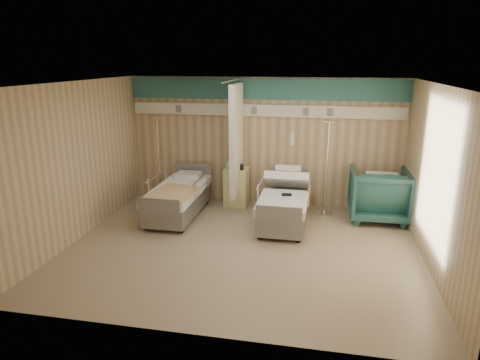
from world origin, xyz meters
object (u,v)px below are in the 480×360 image
visitor_armchair (379,194)px  iv_stand_right (325,196)px  bed_right (284,208)px  iv_stand_left (160,184)px  bed_left (178,201)px  bedside_cabinet (236,187)px

visitor_armchair → iv_stand_right: iv_stand_right is taller
bed_right → iv_stand_left: size_ratio=1.09×
visitor_armchair → iv_stand_left: bearing=-3.7°
bed_left → bedside_cabinet: size_ratio=2.54×
visitor_armchair → iv_stand_left: 4.78m
bedside_cabinet → iv_stand_right: iv_stand_right is taller
visitor_armchair → bedside_cabinet: bearing=-6.5°
bedside_cabinet → iv_stand_right: bearing=-5.9°
bed_left → iv_stand_left: size_ratio=1.09×
bedside_cabinet → iv_stand_right: 1.95m
iv_stand_right → bedside_cabinet: bearing=174.1°
bedside_cabinet → iv_stand_right: size_ratio=0.43×
bedside_cabinet → bed_right: bearing=-38.0°
bed_right → visitor_armchair: visitor_armchair is taller
bed_left → iv_stand_right: bearing=13.2°
bedside_cabinet → iv_stand_left: bearing=-178.2°
bed_left → iv_stand_left: bearing=130.6°
bed_left → bedside_cabinet: (1.05, 0.90, 0.11)m
bed_right → iv_stand_left: bearing=163.9°
iv_stand_left → bedside_cabinet: bearing=1.8°
bed_right → iv_stand_right: size_ratio=1.10×
bed_right → bed_left: same height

